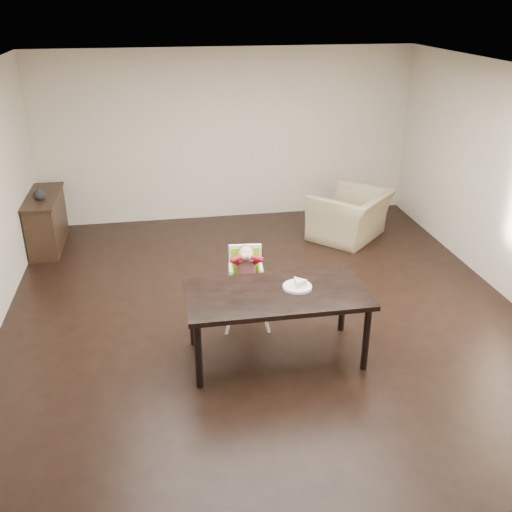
{
  "coord_description": "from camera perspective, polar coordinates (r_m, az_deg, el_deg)",
  "views": [
    {
      "loc": [
        -1.12,
        -5.48,
        3.42
      ],
      "look_at": [
        -0.18,
        -0.16,
        0.92
      ],
      "focal_mm": 40.0,
      "sensor_mm": 36.0,
      "label": 1
    }
  ],
  "objects": [
    {
      "name": "ground",
      "position": [
        6.56,
        1.28,
        -6.64
      ],
      "size": [
        7.0,
        7.0,
        0.0
      ],
      "primitive_type": "plane",
      "color": "black",
      "rests_on": "ground"
    },
    {
      "name": "room_walls",
      "position": [
        5.81,
        1.46,
        9.16
      ],
      "size": [
        6.02,
        7.02,
        2.71
      ],
      "color": "beige",
      "rests_on": "ground"
    },
    {
      "name": "dining_table",
      "position": [
        5.65,
        2.1,
        -4.33
      ],
      "size": [
        1.8,
        0.9,
        0.75
      ],
      "color": "black",
      "rests_on": "ground"
    },
    {
      "name": "high_chair",
      "position": [
        6.26,
        -1.02,
        -1.25
      ],
      "size": [
        0.43,
        0.43,
        0.95
      ],
      "rotation": [
        0.0,
        0.0,
        -0.1
      ],
      "color": "white",
      "rests_on": "ground"
    },
    {
      "name": "plate",
      "position": [
        5.69,
        4.22,
        -2.92
      ],
      "size": [
        0.3,
        0.3,
        0.08
      ],
      "rotation": [
        0.0,
        0.0,
        -0.04
      ],
      "color": "white",
      "rests_on": "dining_table"
    },
    {
      "name": "armchair",
      "position": [
        8.74,
        9.45,
        4.84
      ],
      "size": [
        1.3,
        1.3,
        0.97
      ],
      "primitive_type": "imported",
      "rotation": [
        0.0,
        0.0,
        3.92
      ],
      "color": "#988660",
      "rests_on": "ground"
    },
    {
      "name": "sideboard",
      "position": [
        8.88,
        -20.22,
        3.31
      ],
      "size": [
        0.44,
        1.26,
        0.79
      ],
      "color": "black",
      "rests_on": "ground"
    },
    {
      "name": "vase",
      "position": [
        8.56,
        -20.86,
        5.88
      ],
      "size": [
        0.24,
        0.24,
        0.18
      ],
      "primitive_type": "imported",
      "rotation": [
        0.0,
        0.0,
        0.42
      ],
      "color": "#99999E",
      "rests_on": "sideboard"
    }
  ]
}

